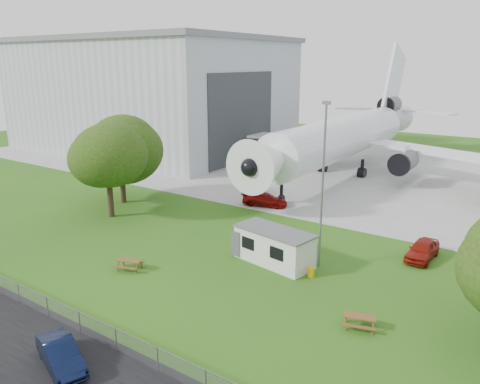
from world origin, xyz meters
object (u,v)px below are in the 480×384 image
Objects in this scene: airliner at (346,135)px; picnic_east at (359,328)px; car_centre_sedan at (61,355)px; hangar at (152,93)px; picnic_west at (130,270)px; site_cabin at (274,246)px.

picnic_east is (15.73, -36.05, -5.27)m from airliner.
car_centre_sedan is at bearing -150.27° from picnic_east.
hangar is 52.67m from picnic_west.
picnic_east is 16.09m from car_centre_sedan.
site_cabin is at bearing 11.46° from car_centre_sedan.
picnic_west is at bearing 169.37° from picnic_east.
airliner is 11.49× the size of car_centre_sedan.
hangar is at bearing 127.55° from picnic_east.
site_cabin is 1.67× the size of car_centre_sedan.
airliner is 6.88× the size of site_cabin.
picnic_east is (16.66, 1.99, 0.00)m from picnic_west.
airliner is 32.06m from site_cabin.
site_cabin reaches higher than picnic_east.
hangar is 63.57m from car_centre_sedan.
car_centre_sedan is (-10.92, -11.79, 0.68)m from picnic_east.
picnic_east is at bearing -23.48° from car_centre_sedan.
car_centre_sedan is (4.81, -47.84, -4.59)m from airliner.
site_cabin is 3.85× the size of picnic_west.
airliner reaches higher than site_cabin.
hangar is 53.79m from site_cabin.
car_centre_sedan reaches higher than picnic_west.
hangar reaches higher than car_centre_sedan.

